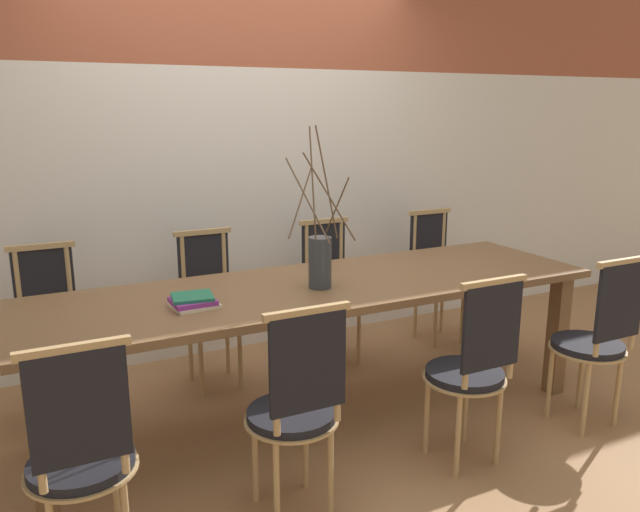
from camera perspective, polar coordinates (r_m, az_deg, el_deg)
name	(u,v)px	position (r m, az deg, el deg)	size (l,w,h in m)	color
ground_plane	(320,417)	(3.56, 0.00, -14.54)	(16.00, 16.00, 0.00)	#9E7047
wall_rear	(238,118)	(4.28, -7.54, 12.40)	(12.00, 0.06, 3.20)	silver
dining_table	(320,300)	(3.30, 0.00, -4.06)	(3.01, 0.88, 0.77)	brown
chair_near_leftend	(81,453)	(2.40, -20.98, -16.50)	(0.39, 0.39, 0.95)	black
chair_near_left	(296,405)	(2.58, -2.18, -13.42)	(0.39, 0.39, 0.95)	black
chair_near_center	(472,365)	(3.02, 13.75, -9.62)	(0.39, 0.39, 0.95)	black
chair_near_right	(597,336)	(3.58, 23.97, -6.72)	(0.39, 0.39, 0.95)	black
chair_far_leftend	(49,326)	(3.72, -23.50, -5.92)	(0.39, 0.39, 0.95)	black
chair_far_left	(210,304)	(3.85, -9.98, -4.31)	(0.39, 0.39, 0.95)	black
chair_far_center	(331,287)	(4.15, 1.01, -2.82)	(0.39, 0.39, 0.95)	black
chair_far_right	(436,272)	(4.60, 10.59, -1.43)	(0.39, 0.39, 0.95)	black
vase_centerpiece	(320,259)	(3.17, -0.01, -0.32)	(0.30, 0.34, 0.82)	#33383D
book_stack	(193,301)	(2.96, -11.53, -4.08)	(0.22, 0.21, 0.05)	beige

